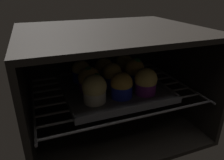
% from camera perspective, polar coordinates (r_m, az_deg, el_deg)
% --- Properties ---
extents(oven_cavity, '(0.59, 0.47, 0.37)m').
position_cam_1_polar(oven_cavity, '(0.78, -1.12, 0.76)').
color(oven_cavity, black).
rests_on(oven_cavity, ground).
extents(oven_rack, '(0.55, 0.42, 0.01)m').
position_cam_1_polar(oven_rack, '(0.76, 0.00, -2.77)').
color(oven_rack, '#4C494C').
rests_on(oven_rack, oven_cavity).
extents(baking_tray, '(0.34, 0.34, 0.02)m').
position_cam_1_polar(baking_tray, '(0.75, 0.00, -2.03)').
color(baking_tray, '#4C4C51').
rests_on(baking_tray, oven_rack).
extents(muffin_row0_col0, '(0.08, 0.08, 0.09)m').
position_cam_1_polar(muffin_row0_col0, '(0.64, -4.79, -2.54)').
color(muffin_row0_col0, silver).
rests_on(muffin_row0_col0, baking_tray).
extents(muffin_row0_col1, '(0.07, 0.07, 0.08)m').
position_cam_1_polar(muffin_row0_col1, '(0.67, 2.60, -1.60)').
color(muffin_row0_col1, '#1928B7').
rests_on(muffin_row0_col1, baking_tray).
extents(muffin_row0_col2, '(0.07, 0.07, 0.09)m').
position_cam_1_polar(muffin_row0_col2, '(0.69, 9.12, -0.50)').
color(muffin_row0_col2, '#7A238C').
rests_on(muffin_row0_col2, baking_tray).
extents(muffin_row1_col0, '(0.07, 0.07, 0.09)m').
position_cam_1_polar(muffin_row1_col0, '(0.71, -6.20, 0.07)').
color(muffin_row1_col0, '#7A238C').
rests_on(muffin_row1_col0, baking_tray).
extents(muffin_row1_col1, '(0.07, 0.07, 0.09)m').
position_cam_1_polar(muffin_row1_col1, '(0.73, -0.25, 1.11)').
color(muffin_row1_col1, '#1928B7').
rests_on(muffin_row1_col1, baking_tray).
extents(muffin_row1_col2, '(0.07, 0.07, 0.10)m').
position_cam_1_polar(muffin_row1_col2, '(0.77, 6.03, 2.37)').
color(muffin_row1_col2, '#1928B7').
rests_on(muffin_row1_col2, baking_tray).
extents(muffin_row2_col0, '(0.07, 0.07, 0.08)m').
position_cam_1_polar(muffin_row2_col0, '(0.79, -8.39, 2.28)').
color(muffin_row2_col0, '#1928B7').
rests_on(muffin_row2_col0, baking_tray).
extents(muffin_row2_col1, '(0.07, 0.07, 0.08)m').
position_cam_1_polar(muffin_row2_col1, '(0.81, -1.95, 3.08)').
color(muffin_row2_col1, silver).
rests_on(muffin_row2_col1, baking_tray).
extents(muffin_row2_col2, '(0.07, 0.07, 0.09)m').
position_cam_1_polar(muffin_row2_col2, '(0.84, 3.32, 4.05)').
color(muffin_row2_col2, '#7A238C').
rests_on(muffin_row2_col2, baking_tray).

